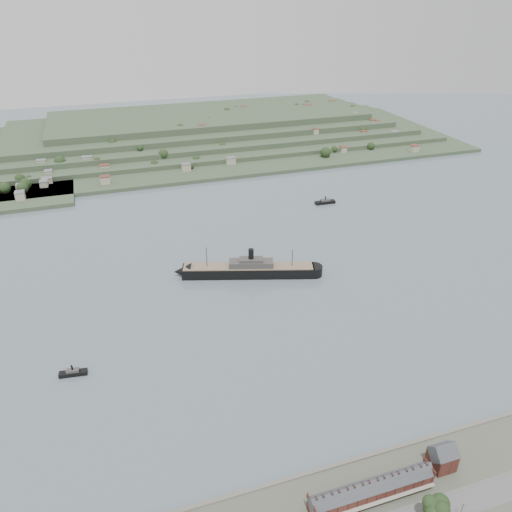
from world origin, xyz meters
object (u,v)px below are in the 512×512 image
object	(u,v)px
steamship	(245,270)
fig_tree	(437,509)
tugboat	(73,373)
gabled_building	(442,457)
terrace_row	(372,490)

from	to	relation	value
steamship	fig_tree	size ratio (longest dim) A/B	7.97
fig_tree	tugboat	bearing A→B (deg)	134.77
tugboat	gabled_building	bearing A→B (deg)	-36.78
gabled_building	fig_tree	bearing A→B (deg)	-131.22
steamship	fig_tree	distance (m)	211.93
steamship	terrace_row	bearing A→B (deg)	-91.38
terrace_row	steamship	size ratio (longest dim) A/B	0.51
terrace_row	tugboat	distance (m)	168.72
tugboat	fig_tree	size ratio (longest dim) A/B	1.15
gabled_building	fig_tree	xyz separation A→B (m)	(-18.88, -21.55, 2.10)
terrace_row	gabled_building	world-z (taller)	gabled_building
terrace_row	gabled_building	distance (m)	37.74
steamship	fig_tree	world-z (taller)	steamship
terrace_row	tugboat	world-z (taller)	terrace_row
steamship	tugboat	bearing A→B (deg)	-149.09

